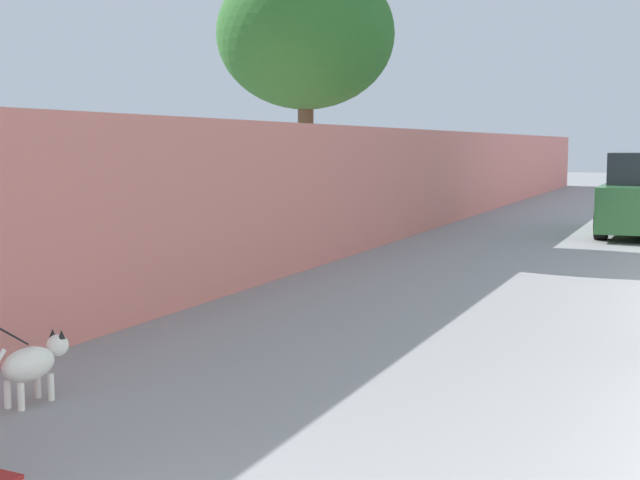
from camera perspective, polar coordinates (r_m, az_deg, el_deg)
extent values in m
plane|color=gray|center=(15.39, 14.49, -0.31)|extent=(80.00, 80.00, 0.00)
cube|color=#CC726B|center=(14.04, 2.43, 3.32)|extent=(48.00, 0.30, 1.97)
cylinder|color=brown|center=(15.46, -0.93, 4.85)|extent=(0.27, 0.27, 2.66)
ellipsoid|color=#2D6628|center=(15.57, -0.94, 13.16)|extent=(3.07, 3.07, 2.57)
ellipsoid|color=white|center=(6.11, -18.32, -7.62)|extent=(0.42, 0.25, 0.22)
sphere|color=white|center=(6.28, -16.61, -6.55)|extent=(0.15, 0.15, 0.15)
cone|color=black|center=(6.29, -16.90, -5.79)|extent=(0.05, 0.05, 0.06)
cone|color=black|center=(6.23, -16.37, -5.88)|extent=(0.05, 0.05, 0.06)
cylinder|color=white|center=(6.28, -17.79, -8.90)|extent=(0.04, 0.04, 0.18)
cylinder|color=white|center=(6.20, -17.00, -9.07)|extent=(0.04, 0.04, 0.18)
cylinder|color=white|center=(6.11, -19.55, -9.39)|extent=(0.04, 0.04, 0.18)
cylinder|color=white|center=(6.03, -18.76, -9.58)|extent=(0.04, 0.04, 0.18)
cylinder|color=black|center=(18.84, 18.41, 1.71)|extent=(0.64, 0.22, 0.64)
cylinder|color=black|center=(16.47, 17.74, 1.13)|extent=(0.64, 0.22, 0.64)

